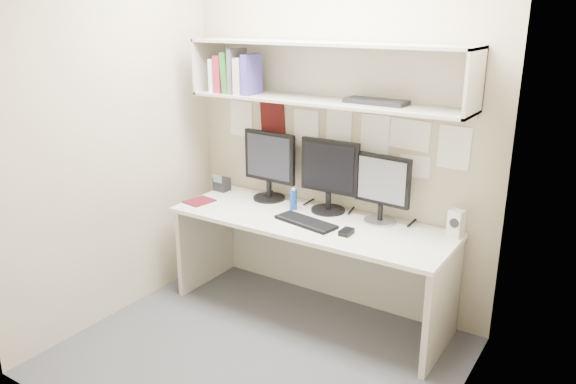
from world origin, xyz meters
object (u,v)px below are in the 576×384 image
Objects in this scene: keyboard at (306,222)px; maroon_notebook at (199,201)px; speaker at (456,223)px; monitor_left at (269,163)px; desk at (310,267)px; monitor_center at (329,174)px; desk_phone at (222,184)px; monitor_right at (382,186)px.

keyboard is 2.20× the size of maroon_notebook.
monitor_left is at bearing -170.33° from speaker.
monitor_center is at bearing 84.46° from desk.
monitor_left is 0.52m from monitor_center.
desk_phone is (-0.94, 0.18, 0.42)m from desk.
keyboard is (-0.01, -0.31, -0.27)m from monitor_center.
monitor_center reaches higher than keyboard.
desk is at bearing -8.77° from desk_phone.
desk_phone is at bearing -172.18° from monitor_left.
keyboard is at bearing -91.43° from monitor_center.
desk is 14.43× the size of desk_phone.
maroon_notebook is at bearing -159.02° from monitor_center.
desk_phone is (-1.88, -0.05, -0.03)m from speaker.
monitor_right is 0.54m from speaker.
monitor_left is 0.60m from maroon_notebook.
monitor_right reaches higher than desk_phone.
maroon_notebook is at bearing -165.84° from keyboard.
speaker is 1.88m from desk_phone.
speaker is (0.51, 0.01, -0.17)m from monitor_right.
monitor_right is at bearing 24.41° from maroon_notebook.
keyboard is (0.51, -0.31, -0.27)m from monitor_left.
monitor_center reaches higher than desk_phone.
monitor_right is (0.92, 0.00, -0.03)m from monitor_left.
keyboard is 2.55× the size of speaker.
desk_phone is (-0.96, -0.04, -0.23)m from monitor_center.
speaker reaches higher than maroon_notebook.
desk is at bearing 110.28° from keyboard.
monitor_center is 0.94m from speaker.
monitor_left is 3.78× the size of desk_phone.
monitor_center is at bearing 99.97° from keyboard.
speaker is at bearing 0.66° from monitor_center.
monitor_left is at bearing 50.81° from maroon_notebook.
desk is 1.07m from speaker.
keyboard is at bearing -28.41° from monitor_left.
monitor_left is at bearing 160.04° from keyboard.
desk_phone is at bearing 169.16° from desk.
monitor_center reaches higher than desk.
monitor_left is 0.92m from monitor_right.
keyboard reaches higher than maroon_notebook.
keyboard is 3.25× the size of desk_phone.
desk is 4.26× the size of monitor_right.
monitor_left is at bearing 7.10° from desk_phone.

